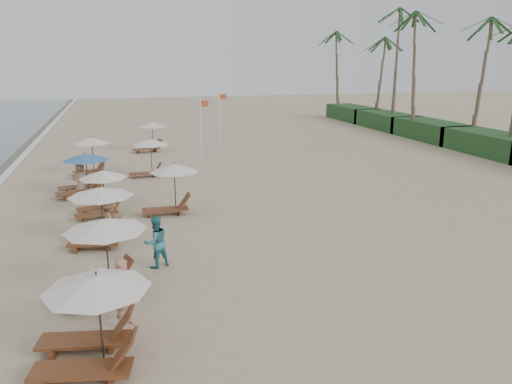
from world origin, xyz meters
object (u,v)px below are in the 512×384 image
object	(u,v)px
lounger_station_0	(87,323)
inland_station_1	(148,152)
beachgoer_mid_b	(110,221)
lounger_station_2	(97,214)
inland_station_0	(170,185)
lounger_station_1	(100,257)
lounger_station_5	(90,156)
beachgoer_far_b	(80,179)
beachgoer_near	(125,293)
lounger_station_3	(99,193)
lounger_station_4	(81,176)
beachgoer_mid_a	(156,242)
inland_station_2	(149,134)
flag_pole_near	(201,127)

from	to	relation	value
lounger_station_0	inland_station_1	world-z (taller)	inland_station_1
inland_station_1	beachgoer_mid_b	bearing A→B (deg)	-101.54
lounger_station_2	inland_station_0	world-z (taller)	inland_station_0
lounger_station_1	lounger_station_2	xyz separation A→B (m)	(-0.20, 4.43, -0.01)
lounger_station_2	lounger_station_5	size ratio (longest dim) A/B	1.08
lounger_station_0	beachgoer_far_b	size ratio (longest dim) A/B	1.68
inland_station_1	beachgoer_near	distance (m)	17.55
lounger_station_3	beachgoer_mid_b	distance (m)	3.58
lounger_station_3	inland_station_1	xyz separation A→B (m)	(2.65, 7.30, 0.39)
lounger_station_2	inland_station_1	distance (m)	11.36
lounger_station_4	lounger_station_5	distance (m)	4.35
lounger_station_3	beachgoer_near	xyz separation A→B (m)	(0.84, -10.15, -0.11)
inland_station_1	beachgoer_mid_a	world-z (taller)	inland_station_1
lounger_station_1	beachgoer_far_b	size ratio (longest dim) A/B	1.59
inland_station_0	beachgoer_far_b	xyz separation A→B (m)	(-4.11, 4.54, -0.49)
lounger_station_3	beachgoer_near	world-z (taller)	lounger_station_3
lounger_station_1	inland_station_0	distance (m)	8.15
inland_station_1	beachgoer_far_b	distance (m)	4.99
lounger_station_5	inland_station_1	xyz separation A→B (m)	(3.37, -0.95, 0.21)
beachgoer_mid_b	beachgoer_near	bearing A→B (deg)	155.48
lounger_station_5	beachgoer_far_b	distance (m)	4.28
lounger_station_4	beachgoer_far_b	xyz separation A→B (m)	(-0.07, 0.09, -0.18)
inland_station_2	beachgoer_mid_b	distance (m)	19.39
lounger_station_3	lounger_station_2	bearing A→B (deg)	-89.98
inland_station_1	flag_pole_near	xyz separation A→B (m)	(3.72, 2.95, 0.99)
inland_station_0	beachgoer_mid_b	bearing A→B (deg)	-131.19
lounger_station_2	flag_pole_near	xyz separation A→B (m)	(6.37, 13.99, 1.22)
lounger_station_1	lounger_station_3	distance (m)	8.18
beachgoer_mid_b	flag_pole_near	distance (m)	15.11
lounger_station_1	beachgoer_far_b	distance (m)	12.24
lounger_station_5	beachgoer_near	distance (m)	18.46
inland_station_0	inland_station_1	bearing A→B (deg)	93.05
beachgoer_far_b	flag_pole_near	size ratio (longest dim) A/B	0.38
lounger_station_2	inland_station_2	xyz separation A→B (m)	(3.29, 19.37, 0.12)
beachgoer_mid_a	beachgoer_far_b	xyz separation A→B (m)	(-2.97, 10.48, -0.04)
lounger_station_4	beachgoer_mid_a	distance (m)	10.79
lounger_station_3	inland_station_0	world-z (taller)	inland_station_0
beachgoer_mid_a	lounger_station_2	bearing A→B (deg)	-78.47
inland_station_2	beachgoer_mid_b	size ratio (longest dim) A/B	1.69
inland_station_0	lounger_station_3	bearing A→B (deg)	169.99
inland_station_0	flag_pole_near	distance (m)	11.34
lounger_station_5	beachgoer_far_b	size ratio (longest dim) A/B	1.43
beachgoer_mid_a	beachgoer_mid_b	xyz separation A→B (m)	(-1.49, 2.93, -0.06)
lounger_station_3	inland_station_0	distance (m)	3.13
lounger_station_3	flag_pole_near	distance (m)	12.15
lounger_station_2	inland_station_2	distance (m)	19.65
inland_station_0	inland_station_2	bearing A→B (deg)	89.21
flag_pole_near	lounger_station_4	bearing A→B (deg)	-139.21
lounger_station_4	lounger_station_5	size ratio (longest dim) A/B	1.18
lounger_station_1	lounger_station_3	world-z (taller)	lounger_station_1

